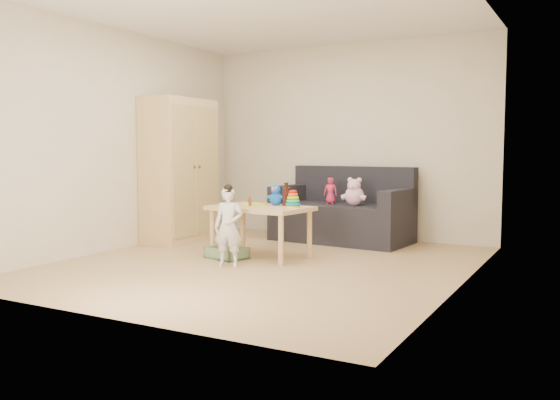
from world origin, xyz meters
The scene contains 13 objects.
room centered at (0.00, 0.00, 1.30)m, with size 4.50×4.50×4.50m.
wardrobe centered at (-1.74, 0.83, 0.92)m, with size 0.51×1.02×1.83m, color tan.
sofa centered at (0.11, 1.79, 0.24)m, with size 1.73×0.87×0.49m, color black.
play_table centered at (-0.24, 0.34, 0.28)m, with size 1.07×0.68×0.56m, color tan.
storage_bin centered at (-0.52, 0.08, 0.06)m, with size 0.41×0.31×0.12m, color #678B65, non-canonical shape.
toddler centered at (-0.26, -0.27, 0.39)m, with size 0.29×0.19×0.79m, color silver.
pink_bear centered at (0.33, 1.68, 0.63)m, with size 0.26×0.22×0.30m, color #FFBBD1, non-canonical shape.
doll centered at (-0.02, 1.75, 0.65)m, with size 0.17×0.11×0.34m, color #EC2C5A.
ring_stacker centered at (0.14, 0.37, 0.64)m, with size 0.16×0.16×0.19m.
brown_bottle centered at (-0.03, 0.54, 0.67)m, with size 0.09×0.09×0.26m.
blue_plush centered at (-0.15, 0.53, 0.68)m, with size 0.19×0.15×0.23m, color blue, non-canonical shape.
wooden_figure centered at (-0.37, 0.32, 0.62)m, with size 0.04×0.04×0.11m, color brown, non-canonical shape.
yellow_book centered at (-0.39, 0.47, 0.57)m, with size 0.20×0.20×0.02m, color #F8FF1A.
Camera 1 is at (3.04, -5.25, 1.18)m, focal length 38.00 mm.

